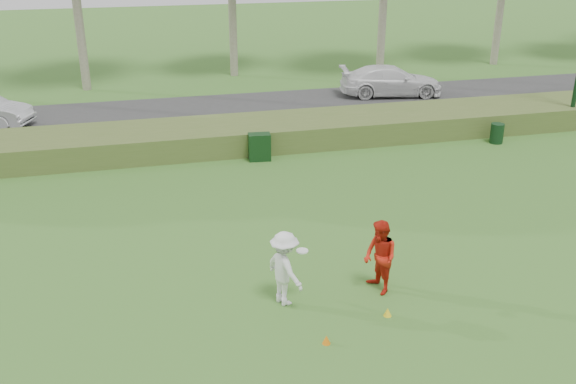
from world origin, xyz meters
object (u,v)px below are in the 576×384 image
object	(u,v)px
player_white	(285,268)
utility_cabinet	(259,147)
cone_orange	(326,340)
cone_yellow	(388,312)
trash_bin	(497,133)
car_right	(391,81)
player_red	(380,257)

from	to	relation	value
player_white	utility_cabinet	bearing A→B (deg)	-30.79
cone_orange	cone_yellow	xyz separation A→B (m)	(1.59, 0.64, 0.00)
cone_orange	trash_bin	xyz separation A→B (m)	(10.33, 10.88, 0.29)
player_white	cone_yellow	distance (m)	2.44
cone_yellow	utility_cabinet	world-z (taller)	utility_cabinet
player_white	car_right	bearing A→B (deg)	-51.78
cone_yellow	trash_bin	bearing A→B (deg)	49.53
player_white	utility_cabinet	distance (m)	9.59
cone_yellow	trash_bin	world-z (taller)	trash_bin
trash_bin	car_right	distance (m)	8.00
player_white	car_right	size ratio (longest dim) A/B	0.35
trash_bin	car_right	bearing A→B (deg)	98.52
cone_orange	cone_yellow	size ratio (longest dim) A/B	0.97
utility_cabinet	car_right	bearing A→B (deg)	48.53
trash_bin	utility_cabinet	bearing A→B (deg)	178.08
cone_yellow	car_right	size ratio (longest dim) A/B	0.04
player_red	trash_bin	world-z (taller)	player_red
utility_cabinet	car_right	world-z (taller)	car_right
player_white	car_right	xyz separation A→B (m)	(9.60, 17.07, -0.09)
car_right	cone_orange	bearing A→B (deg)	164.12
cone_yellow	trash_bin	size ratio (longest dim) A/B	0.26
car_right	player_red	bearing A→B (deg)	166.80
cone_orange	trash_bin	size ratio (longest dim) A/B	0.25
player_red	car_right	world-z (taller)	player_red
cone_yellow	utility_cabinet	xyz separation A→B (m)	(-0.65, 10.56, 0.39)
player_white	cone_orange	distance (m)	1.94
player_white	player_red	distance (m)	2.24
player_white	cone_yellow	xyz separation A→B (m)	(2.05, -1.08, -0.78)
player_red	cone_yellow	xyz separation A→B (m)	(-0.19, -1.03, -0.78)
player_white	player_red	world-z (taller)	player_red
utility_cabinet	trash_bin	bearing A→B (deg)	3.85
utility_cabinet	cone_orange	bearing A→B (deg)	-89.02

